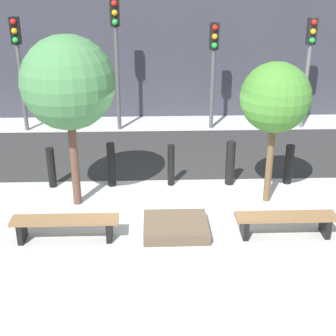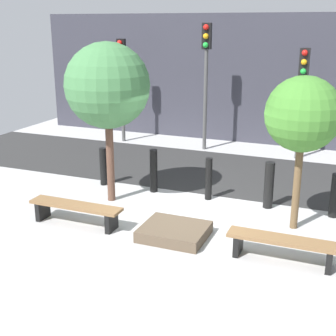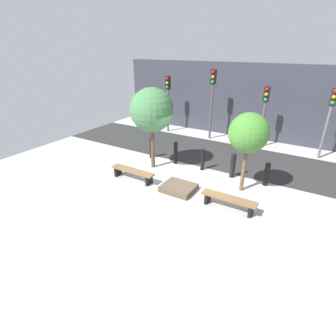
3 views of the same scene
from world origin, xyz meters
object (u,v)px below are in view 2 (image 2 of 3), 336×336
Objects in this scene: bollard_far_right at (335,196)px; tree_behind_left_bench at (107,86)px; bollard_right at (269,185)px; traffic_light_west at (122,71)px; bollard_center at (209,179)px; traffic_light_mid_east at (303,83)px; bench_right at (283,244)px; bollard_far_left at (103,166)px; planter_bed at (174,232)px; tree_behind_right_bench at (303,115)px; traffic_light_mid_west at (206,64)px; bollard_left at (154,171)px; bench_left at (76,209)px.

tree_behind_left_bench is at bearing -169.57° from bollard_far_right.
traffic_light_west is at bearing 143.50° from bollard_right.
bollard_center is 4.87m from traffic_light_mid_east.
tree_behind_left_bench is (-4.14, 1.50, 2.31)m from bench_right.
bench_right is at bearing -26.26° from bollard_far_left.
tree_behind_right_bench is at bearing 32.10° from planter_bed.
planter_bed is at bearing -141.72° from bollard_far_right.
bollard_far_left is at bearing 180.00° from bollard_right.
traffic_light_mid_west is at bearing 83.41° from tree_behind_left_bench.
tree_behind_right_bench reaches higher than bollard_center.
planter_bed is 2.63m from bollard_left.
traffic_light_mid_east reaches higher than planter_bed.
bollard_left reaches higher than bollard_far_left.
traffic_light_west is (-4.41, 6.48, 2.28)m from planter_bed.
bench_right is 9.54m from traffic_light_west.
traffic_light_west reaches higher than planter_bed.
bench_right is at bearing -106.43° from bollard_far_right.
bollard_far_left is at bearing 180.00° from bollard_center.
bollard_right is (-0.68, 2.39, 0.21)m from bench_right.
traffic_light_mid_east is (1.47, 6.48, 2.16)m from planter_bed.
traffic_light_mid_east is at bearing 95.39° from bench_right.
bench_left is 4.82m from tree_behind_right_bench.
bollard_left is at bearing 165.54° from tree_behind_right_bench.
tree_behind_right_bench is at bearing -128.33° from bollard_far_right.
planter_bed is 3.55m from bollard_far_right.
bench_left is at bearing -145.35° from bollard_right.
bollard_left is (-3.46, 2.39, 0.21)m from bench_right.
bollard_far_left is 0.28× the size of traffic_light_west.
traffic_light_west is (-1.64, 4.29, 1.91)m from bollard_far_left.
bollard_left is 2.77m from bollard_right.
bollard_far_left is (-0.70, 0.89, -2.15)m from tree_behind_left_bench.
bollard_left reaches higher than bench_right.
bench_right reaches higher than planter_bed.
bollard_right is at bearing -91.11° from traffic_light_mid_east.
planter_bed is at bearing -32.10° from tree_behind_left_bench.
planter_bed is at bearing 5.25° from bench_left.
bollard_right is (3.46, 0.89, -2.11)m from tree_behind_left_bench.
tree_behind_right_bench is at bearing -0.00° from tree_behind_left_bench.
bench_right is at bearing -5.52° from planter_bed.
bollard_center reaches higher than bollard_far_right.
traffic_light_mid_east is at bearing -0.03° from traffic_light_mid_west.
bollard_right is 4.63m from traffic_light_mid_east.
traffic_light_mid_west is (-4.25, 4.29, 2.24)m from bollard_far_right.
tree_behind_right_bench is at bearing -83.40° from traffic_light_mid_east.
bollard_right is (1.39, 0.00, 0.03)m from bollard_center.
bollard_far_right is at bearing 38.28° from planter_bed.
bench_left is 2.00× the size of bollard_center.
bollard_far_left is at bearing 180.00° from bollard_left.
tree_behind_left_bench is at bearing -124.34° from traffic_light_mid_east.
bench_right is 1.92× the size of bollard_center.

